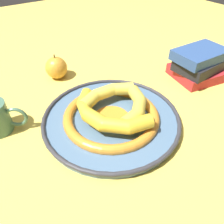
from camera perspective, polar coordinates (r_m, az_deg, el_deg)
ground_plane at (r=0.65m, az=-2.05°, el=-0.85°), size 2.80×2.80×0.00m
decorative_bowl at (r=0.62m, az=-0.00°, el=-1.47°), size 0.39×0.39×0.04m
banana_a at (r=0.60m, az=6.24°, el=1.20°), size 0.13×0.15×0.04m
banana_b at (r=0.65m, az=-1.30°, el=4.90°), size 0.07×0.20×0.04m
banana_c at (r=0.60m, az=-6.43°, el=0.91°), size 0.18×0.09×0.03m
banana_d at (r=0.55m, az=0.85°, el=-2.85°), size 0.16×0.15×0.04m
book_stack at (r=0.86m, az=21.84°, el=11.44°), size 0.18×0.20×0.11m
apple at (r=0.84m, az=-14.33°, el=11.13°), size 0.08×0.08×0.09m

